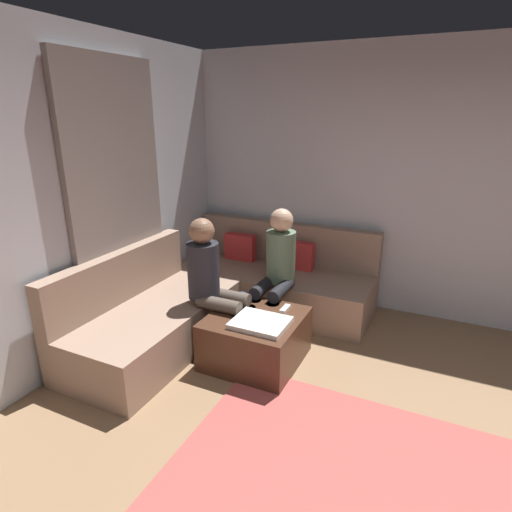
# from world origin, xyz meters

# --- Properties ---
(wall_back) EXTENTS (6.00, 0.12, 2.70)m
(wall_back) POSITION_xyz_m (0.00, 2.94, 1.35)
(wall_back) COLOR silver
(wall_back) RESTS_ON ground_plane
(curtain_panel) EXTENTS (0.06, 1.10, 2.50)m
(curtain_panel) POSITION_xyz_m (-2.84, 1.30, 1.25)
(curtain_panel) COLOR gray
(curtain_panel) RESTS_ON ground_plane
(sectional_couch) EXTENTS (2.10, 2.55, 0.87)m
(sectional_couch) POSITION_xyz_m (-2.08, 1.88, 0.28)
(sectional_couch) COLOR #9E7F6B
(sectional_couch) RESTS_ON ground_plane
(ottoman) EXTENTS (0.76, 0.76, 0.42)m
(ottoman) POSITION_xyz_m (-1.50, 1.35, 0.21)
(ottoman) COLOR #4C2D1E
(ottoman) RESTS_ON ground_plane
(folded_blanket) EXTENTS (0.44, 0.36, 0.04)m
(folded_blanket) POSITION_xyz_m (-1.40, 1.23, 0.44)
(folded_blanket) COLOR white
(folded_blanket) RESTS_ON ottoman
(coffee_mug) EXTENTS (0.08, 0.08, 0.10)m
(coffee_mug) POSITION_xyz_m (-1.72, 1.53, 0.47)
(coffee_mug) COLOR #334C72
(coffee_mug) RESTS_ON ottoman
(game_remote) EXTENTS (0.05, 0.15, 0.02)m
(game_remote) POSITION_xyz_m (-1.32, 1.57, 0.43)
(game_remote) COLOR white
(game_remote) RESTS_ON ottoman
(person_on_couch_back) EXTENTS (0.30, 0.60, 1.20)m
(person_on_couch_back) POSITION_xyz_m (-1.56, 1.93, 0.66)
(person_on_couch_back) COLOR black
(person_on_couch_back) RESTS_ON ground_plane
(person_on_couch_side) EXTENTS (0.60, 0.30, 1.20)m
(person_on_couch_side) POSITION_xyz_m (-1.93, 1.39, 0.66)
(person_on_couch_side) COLOR brown
(person_on_couch_side) RESTS_ON ground_plane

